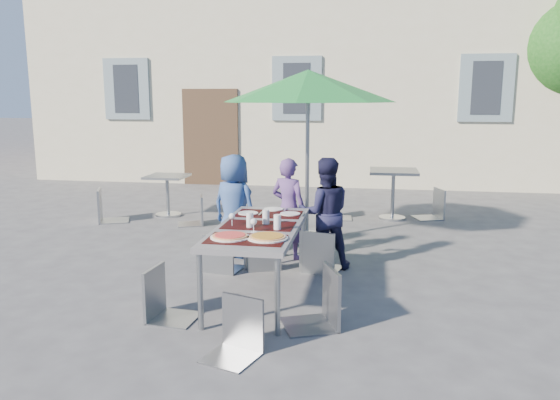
% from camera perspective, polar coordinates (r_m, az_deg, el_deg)
% --- Properties ---
extents(ground, '(90.00, 90.00, 0.00)m').
position_cam_1_polar(ground, '(5.39, -9.48, -11.35)').
color(ground, '#464749').
rests_on(ground, ground).
extents(dining_table, '(0.80, 1.85, 0.76)m').
position_cam_1_polar(dining_table, '(5.46, -2.24, -3.23)').
color(dining_table, '#4A4A4F').
rests_on(dining_table, ground).
extents(pizza_near_left, '(0.36, 0.36, 0.03)m').
position_cam_1_polar(pizza_near_left, '(4.97, -5.25, -3.79)').
color(pizza_near_left, white).
rests_on(pizza_near_left, dining_table).
extents(pizza_near_right, '(0.37, 0.37, 0.03)m').
position_cam_1_polar(pizza_near_right, '(4.92, -1.33, -3.89)').
color(pizza_near_right, white).
rests_on(pizza_near_right, dining_table).
extents(glassware, '(0.54, 0.40, 0.15)m').
position_cam_1_polar(glassware, '(5.34, -2.11, -2.08)').
color(glassware, silver).
rests_on(glassware, dining_table).
extents(place_settings, '(0.72, 0.48, 0.01)m').
position_cam_1_polar(place_settings, '(6.03, -0.96, -1.25)').
color(place_settings, white).
rests_on(place_settings, dining_table).
extents(child_0, '(0.75, 0.63, 1.31)m').
position_cam_1_polar(child_0, '(6.93, -4.82, -0.61)').
color(child_0, '#34538F').
rests_on(child_0, ground).
extents(child_1, '(0.54, 0.45, 1.28)m').
position_cam_1_polar(child_1, '(6.83, 0.89, -0.90)').
color(child_1, '#563B78').
rests_on(child_1, ground).
extents(child_2, '(0.72, 0.52, 1.32)m').
position_cam_1_polar(child_2, '(6.45, 4.68, -1.39)').
color(child_2, '#191A38').
rests_on(child_2, ground).
extents(chair_0, '(0.44, 0.45, 0.87)m').
position_cam_1_polar(chair_0, '(6.34, -6.19, -3.10)').
color(chair_0, gray).
rests_on(chair_0, ground).
extents(chair_1, '(0.51, 0.51, 0.88)m').
position_cam_1_polar(chair_1, '(6.39, -1.77, -2.84)').
color(chair_1, gray).
rests_on(chair_1, ground).
extents(chair_2, '(0.51, 0.51, 0.95)m').
position_cam_1_polar(chair_2, '(6.29, 4.21, -2.67)').
color(chair_2, gray).
rests_on(chair_2, ground).
extents(chair_3, '(0.44, 0.44, 0.91)m').
position_cam_1_polar(chair_3, '(5.08, -12.15, -6.43)').
color(chair_3, gray).
rests_on(chair_3, ground).
extents(chair_4, '(0.58, 0.58, 1.00)m').
position_cam_1_polar(chair_4, '(4.82, 4.28, -6.50)').
color(chair_4, gray).
rests_on(chair_4, ground).
extents(chair_5, '(0.48, 0.49, 0.86)m').
position_cam_1_polar(chair_5, '(4.32, -4.60, -9.78)').
color(chair_5, gray).
rests_on(chair_5, ground).
extents(patio_umbrella, '(2.37, 2.37, 2.37)m').
position_cam_1_polar(patio_umbrella, '(7.53, 2.95, 11.63)').
color(patio_umbrella, '#B9BDC1').
rests_on(patio_umbrella, ground).
extents(cafe_table_0, '(0.66, 0.66, 0.70)m').
position_cam_1_polar(cafe_table_0, '(9.51, -11.68, 1.12)').
color(cafe_table_0, '#B9BDC1').
rests_on(cafe_table_0, ground).
extents(bg_chair_l_0, '(0.60, 0.60, 1.03)m').
position_cam_1_polar(bg_chair_l_0, '(9.30, -17.78, 1.52)').
color(bg_chair_l_0, gray).
rests_on(bg_chair_l_0, ground).
extents(bg_chair_r_0, '(0.51, 0.50, 0.88)m').
position_cam_1_polar(bg_chair_r_0, '(8.78, -8.86, 0.75)').
color(bg_chair_r_0, gray).
rests_on(bg_chair_r_0, ground).
extents(cafe_table_1, '(0.78, 0.78, 0.83)m').
position_cam_1_polar(cafe_table_1, '(9.21, 11.75, 1.67)').
color(cafe_table_1, '#B9BDC1').
rests_on(cafe_table_1, ground).
extents(bg_chair_l_1, '(0.45, 0.44, 0.94)m').
position_cam_1_polar(bg_chair_l_1, '(9.13, 5.65, 1.43)').
color(bg_chair_l_1, gray).
rests_on(bg_chair_l_1, ground).
extents(bg_chair_r_1, '(0.54, 0.53, 0.95)m').
position_cam_1_polar(bg_chair_r_1, '(9.47, 15.83, 1.46)').
color(bg_chair_r_1, '#92999E').
rests_on(bg_chair_r_1, ground).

